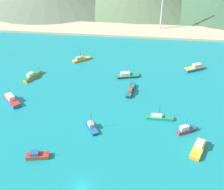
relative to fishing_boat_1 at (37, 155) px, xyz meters
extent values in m
cube|color=teal|center=(15.23, 20.78, -1.11)|extent=(260.00, 280.00, 0.50)
cube|color=brown|center=(0.15, 0.03, -0.32)|extent=(7.00, 3.58, 1.08)
cube|color=red|center=(0.15, 0.03, 0.31)|extent=(7.14, 3.65, 0.20)
cube|color=#28568C|center=(-0.67, -0.12, 0.94)|extent=(2.81, 2.24, 1.05)
cylinder|color=#4C3823|center=(3.11, 0.57, 0.97)|extent=(0.64, 0.23, 1.46)
cube|color=#1E5BA8|center=(52.68, 59.68, -0.25)|extent=(9.18, 6.66, 1.22)
cube|color=gold|center=(52.68, 59.68, 0.45)|extent=(9.37, 6.79, 0.20)
cube|color=beige|center=(53.67, 60.22, 1.28)|extent=(4.26, 3.56, 1.44)
cube|color=#198466|center=(36.67, 22.65, -0.49)|extent=(9.31, 2.00, 0.74)
cube|color=#238C5B|center=(36.67, 22.65, -0.02)|extent=(9.50, 2.04, 0.20)
cube|color=silver|center=(35.51, 22.65, 0.56)|extent=(3.61, 1.49, 0.97)
cylinder|color=#4C3823|center=(36.23, 22.65, 3.25)|extent=(0.14, 0.14, 4.41)
cube|color=#1E5BA8|center=(-18.49, 26.10, -0.24)|extent=(8.45, 8.20, 1.25)
cube|color=red|center=(-18.49, 26.10, 0.49)|extent=(8.61, 8.36, 0.20)
cube|color=silver|center=(-19.29, 26.85, 1.34)|extent=(4.41, 4.33, 1.51)
cylinder|color=#4C3823|center=(-18.71, 26.31, 3.88)|extent=(0.14, 0.14, 3.58)
cube|color=#232328|center=(23.52, 50.36, -0.47)|extent=(9.88, 5.41, 0.78)
cube|color=#238C5B|center=(23.52, 50.36, 0.02)|extent=(10.08, 5.52, 0.20)
cube|color=beige|center=(22.38, 50.06, 0.72)|extent=(4.21, 3.21, 1.21)
cylinder|color=#4C3823|center=(27.61, 51.44, 0.46)|extent=(0.50, 0.24, 1.07)
cylinder|color=#4C3823|center=(23.11, 50.25, 2.55)|extent=(0.11, 0.11, 2.45)
cube|color=#14478C|center=(14.06, 14.34, -0.42)|extent=(5.24, 6.76, 0.88)
cube|color=#1E669E|center=(14.06, 14.34, 0.11)|extent=(5.34, 6.89, 0.20)
cube|color=#B2ADA3|center=(13.63, 15.05, 0.86)|extent=(2.71, 3.05, 1.30)
cylinder|color=#4C3823|center=(13.90, 14.60, 3.73)|extent=(0.12, 0.12, 4.43)
cube|color=red|center=(45.11, 16.84, -0.29)|extent=(6.84, 4.97, 1.15)
cube|color=#1E669E|center=(45.11, 16.84, 0.38)|extent=(6.98, 5.07, 0.20)
cube|color=beige|center=(44.38, 16.45, 1.16)|extent=(3.29, 2.76, 1.35)
cylinder|color=#4C3823|center=(47.75, 18.22, 1.09)|extent=(0.64, 0.41, 1.55)
cylinder|color=#4C3823|center=(44.89, 16.72, 3.21)|extent=(0.10, 0.10, 2.75)
cube|color=orange|center=(0.72, 62.89, -0.45)|extent=(8.05, 6.99, 0.83)
cube|color=gold|center=(0.72, 62.89, 0.07)|extent=(8.21, 7.13, 0.20)
cube|color=#B2ADA3|center=(-0.13, 62.21, 0.81)|extent=(3.66, 3.35, 1.28)
cylinder|color=#4C3823|center=(3.77, 65.33, 0.55)|extent=(0.47, 0.41, 1.13)
cylinder|color=#4C3823|center=(0.41, 62.65, 3.00)|extent=(0.18, 0.18, 3.10)
cube|color=#232328|center=(25.49, 38.77, -0.34)|extent=(3.27, 9.89, 1.05)
cube|color=#1E669E|center=(25.49, 38.77, 0.29)|extent=(3.34, 10.09, 0.20)
cube|color=brown|center=(25.32, 37.57, 0.87)|extent=(1.93, 3.76, 0.96)
cylinder|color=#4C3823|center=(26.11, 43.10, 0.93)|extent=(0.21, 0.63, 1.42)
cylinder|color=#4C3823|center=(25.42, 38.28, 2.88)|extent=(0.16, 0.16, 3.07)
cube|color=orange|center=(47.96, 8.23, -0.22)|extent=(6.08, 9.19, 1.28)
cube|color=gold|center=(47.96, 8.23, 0.51)|extent=(6.20, 9.38, 0.20)
cube|color=beige|center=(48.38, 9.23, 1.36)|extent=(3.22, 3.68, 1.49)
cylinder|color=#4C3823|center=(46.45, 4.60, 1.31)|extent=(0.39, 0.71, 1.72)
cube|color=orange|center=(-17.09, 44.99, -0.23)|extent=(5.77, 9.65, 1.26)
cube|color=#238C5B|center=(-17.09, 44.99, 0.50)|extent=(5.89, 9.85, 0.20)
cube|color=silver|center=(-17.56, 43.89, 1.26)|extent=(2.65, 3.36, 1.31)
cylinder|color=#4C3823|center=(-15.38, 48.95, 1.29)|extent=(0.39, 0.71, 1.70)
cube|color=#C6B793|center=(15.23, 101.93, -0.26)|extent=(247.00, 19.35, 1.20)
cylinder|color=silver|center=(38.33, 105.22, 15.44)|extent=(0.76, 0.76, 32.59)
camera|label=1|loc=(29.24, -58.93, 63.72)|focal=47.02mm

